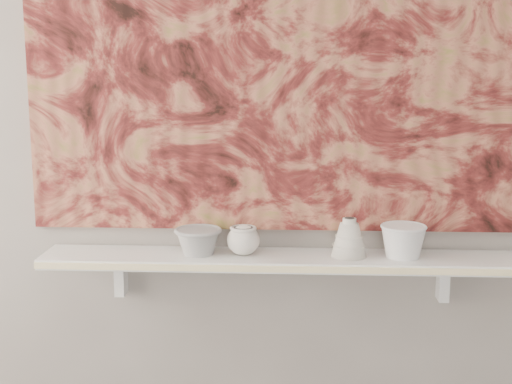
# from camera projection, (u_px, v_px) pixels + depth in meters

# --- Properties ---
(wall_back) EXTENTS (3.60, 0.00, 3.60)m
(wall_back) POSITION_uv_depth(u_px,v_px,m) (281.00, 109.00, 2.10)
(wall_back) COLOR gray
(wall_back) RESTS_ON floor
(shelf) EXTENTS (1.40, 0.18, 0.03)m
(shelf) POSITION_uv_depth(u_px,v_px,m) (280.00, 260.00, 2.09)
(shelf) COLOR white
(shelf) RESTS_ON wall_back
(shelf_stripe) EXTENTS (1.40, 0.01, 0.02)m
(shelf_stripe) POSITION_uv_depth(u_px,v_px,m) (279.00, 269.00, 2.00)
(shelf_stripe) COLOR #F6E4A4
(shelf_stripe) RESTS_ON shelf
(bracket_left) EXTENTS (0.03, 0.06, 0.12)m
(bracket_left) POSITION_uv_depth(u_px,v_px,m) (121.00, 275.00, 2.19)
(bracket_left) COLOR white
(bracket_left) RESTS_ON wall_back
(bracket_right) EXTENTS (0.03, 0.06, 0.12)m
(bracket_right) POSITION_uv_depth(u_px,v_px,m) (443.00, 281.00, 2.14)
(bracket_right) COLOR white
(bracket_right) RESTS_ON wall_back
(painting) EXTENTS (1.50, 0.02, 1.10)m
(painting) POSITION_uv_depth(u_px,v_px,m) (282.00, 43.00, 2.05)
(painting) COLOR maroon
(painting) RESTS_ON wall_back
(house_motif) EXTENTS (0.09, 0.00, 0.08)m
(house_motif) POSITION_uv_depth(u_px,v_px,m) (435.00, 151.00, 2.07)
(house_motif) COLOR black
(house_motif) RESTS_ON painting
(bowl_grey) EXTENTS (0.16, 0.16, 0.08)m
(bowl_grey) POSITION_uv_depth(u_px,v_px,m) (198.00, 241.00, 2.09)
(bowl_grey) COLOR gray
(bowl_grey) RESTS_ON shelf
(cup_cream) EXTENTS (0.12, 0.12, 0.09)m
(cup_cream) POSITION_uv_depth(u_px,v_px,m) (243.00, 240.00, 2.08)
(cup_cream) COLOR silver
(cup_cream) RESTS_ON shelf
(bell_vessel) EXTENTS (0.12, 0.12, 0.11)m
(bell_vessel) POSITION_uv_depth(u_px,v_px,m) (349.00, 237.00, 2.06)
(bell_vessel) COLOR beige
(bell_vessel) RESTS_ON shelf
(bowl_white) EXTENTS (0.16, 0.16, 0.10)m
(bowl_white) POSITION_uv_depth(u_px,v_px,m) (403.00, 241.00, 2.06)
(bowl_white) COLOR white
(bowl_white) RESTS_ON shelf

